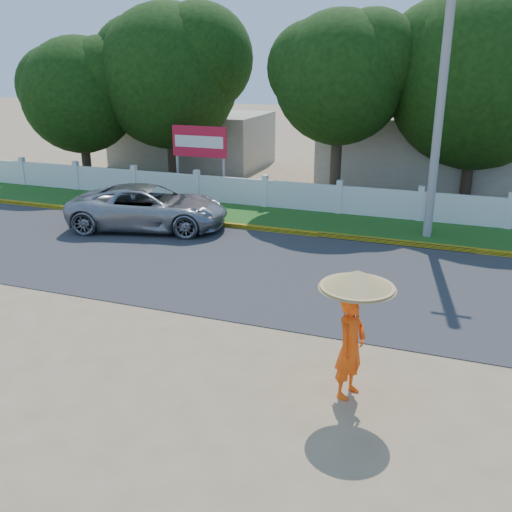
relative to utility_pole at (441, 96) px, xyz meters
The scene contains 12 objects.
ground 10.91m from the utility_pole, 110.26° to the right, with size 120.00×120.00×0.00m, color #9E8460.
road 7.45m from the utility_pole, 125.58° to the right, with size 60.00×7.00×0.02m, color #38383A.
grass_verge 5.72m from the utility_pole, behind, with size 60.00×3.50×0.03m, color #2D601E.
curb 5.78m from the utility_pole, 160.04° to the right, with size 40.00×0.18×0.16m, color yellow.
fence 5.61m from the utility_pole, 150.97° to the left, with size 40.00×0.10×1.10m, color silver.
building_near 9.21m from the utility_pole, 92.83° to the left, with size 10.00×6.00×3.20m, color #B7AD99.
building_far 16.87m from the utility_pole, 144.15° to the left, with size 8.00×5.00×2.80m, color #B7AD99.
utility_pole is the anchor object (origin of this frame).
vehicle 10.27m from the utility_pole, 165.86° to the right, with size 2.52×5.46×1.52m, color #94969B.
monk_with_parasol 10.73m from the utility_pole, 93.10° to the right, with size 1.31×1.31×2.38m.
billboard 10.52m from the utility_pole, 162.96° to the left, with size 2.50×0.13×2.95m.
tree_row 5.82m from the utility_pole, 113.17° to the left, with size 33.17×8.22×9.36m.
Camera 1 is at (4.35, -9.83, 5.73)m, focal length 40.00 mm.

